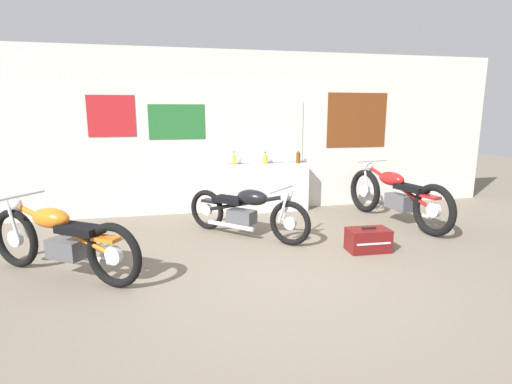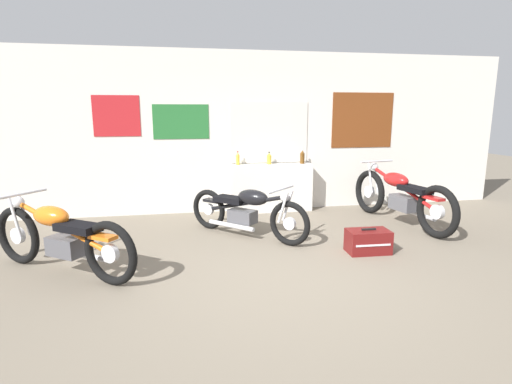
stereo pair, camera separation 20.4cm
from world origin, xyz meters
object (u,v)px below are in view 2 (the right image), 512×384
(bottle_center, at_px, (302,157))
(motorcycle_black, at_px, (246,210))
(bottle_left_center, at_px, (269,159))
(motorcycle_orange, at_px, (61,237))
(bottle_leftmost, at_px, (238,159))
(hard_case_darkred, at_px, (368,241))
(motorcycle_red, at_px, (400,197))

(bottle_center, xyz_separation_m, motorcycle_black, (-1.25, -1.38, -0.58))
(bottle_left_center, height_order, motorcycle_black, bottle_left_center)
(motorcycle_orange, bearing_deg, motorcycle_black, 23.10)
(bottle_leftmost, xyz_separation_m, hard_case_darkred, (1.34, -2.36, -0.81))
(motorcycle_black, xyz_separation_m, hard_case_darkred, (1.42, -0.95, -0.24))
(bottle_leftmost, distance_m, motorcycle_orange, 3.34)
(bottle_leftmost, height_order, bottle_left_center, bottle_leftmost)
(bottle_left_center, xyz_separation_m, hard_case_darkred, (0.78, -2.35, -0.80))
(motorcycle_black, height_order, motorcycle_orange, motorcycle_orange)
(bottle_leftmost, relative_size, bottle_left_center, 1.08)
(bottle_left_center, relative_size, motorcycle_orange, 0.12)
(bottle_center, height_order, motorcycle_black, bottle_center)
(bottle_center, bearing_deg, motorcycle_black, -132.06)
(motorcycle_orange, relative_size, hard_case_darkred, 3.27)
(hard_case_darkred, bearing_deg, motorcycle_red, 46.41)
(bottle_center, bearing_deg, hard_case_darkred, -85.70)
(bottle_left_center, bearing_deg, motorcycle_black, -114.61)
(hard_case_darkred, bearing_deg, motorcycle_orange, 179.97)
(motorcycle_orange, bearing_deg, bottle_leftmost, 45.71)
(bottle_left_center, bearing_deg, bottle_center, -2.13)
(motorcycle_black, bearing_deg, bottle_leftmost, 86.58)
(bottle_center, distance_m, motorcycle_black, 1.95)
(bottle_leftmost, xyz_separation_m, bottle_center, (1.16, -0.03, 0.01))
(bottle_left_center, distance_m, bottle_center, 0.60)
(bottle_center, height_order, motorcycle_orange, bottle_center)
(bottle_leftmost, xyz_separation_m, motorcycle_red, (2.42, -1.22, -0.51))
(bottle_left_center, height_order, motorcycle_orange, bottle_left_center)
(bottle_left_center, height_order, bottle_center, bottle_center)
(bottle_left_center, bearing_deg, hard_case_darkred, -71.68)
(motorcycle_red, distance_m, hard_case_darkred, 1.61)
(bottle_leftmost, distance_m, motorcycle_black, 1.53)
(bottle_center, relative_size, motorcycle_orange, 0.15)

